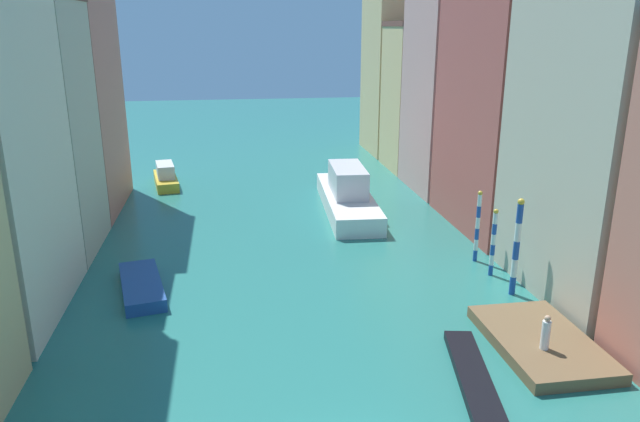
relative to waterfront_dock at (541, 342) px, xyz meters
The scene contains 17 objects.
ground_plane 20.44m from the waterfront_dock, 117.59° to the left, with size 154.00×154.00×0.00m, color #28756B.
building_left_2 29.95m from the waterfront_dock, 147.12° to the left, with size 6.46×7.67×15.21m.
building_left_3 35.80m from the waterfront_dock, 134.46° to the left, with size 6.46×10.57×17.18m.
building_right_1 11.08m from the waterfront_dock, 44.36° to the left, with size 6.46×10.30×16.55m.
building_right_2 19.30m from the waterfront_dock, 71.26° to the left, with size 6.46×11.00×18.77m.
building_right_3 28.76m from the waterfront_dock, 78.23° to the left, with size 6.46×8.62×21.53m.
building_right_4 35.16m from the waterfront_dock, 80.90° to the left, with size 6.46×7.15×13.79m.
building_right_5 44.15m from the waterfront_dock, 82.68° to the left, with size 6.46×8.89×21.82m.
waterfront_dock is the anchor object (origin of this frame).
person_on_dock 1.41m from the waterfront_dock, 113.04° to the right, with size 0.36×0.36×1.52m.
mooring_pole_0 5.93m from the waterfront_dock, 76.65° to the left, with size 0.34×0.34×5.17m.
mooring_pole_1 8.09m from the waterfront_dock, 81.18° to the left, with size 0.27×0.27×3.87m.
mooring_pole_2 10.21m from the waterfront_dock, 83.18° to the left, with size 0.27×0.27×4.30m.
vaporetto_white 21.57m from the waterfront_dock, 101.49° to the left, with size 4.05×13.11×3.39m.
gondola_black 4.79m from the waterfront_dock, 146.85° to the right, with size 2.72×8.14×0.36m.
motorboat_0 35.89m from the waterfront_dock, 121.06° to the left, with size 2.71×6.13×1.97m.
motorboat_1 19.72m from the waterfront_dock, 154.44° to the left, with size 3.10×6.05×0.66m.
Camera 1 is at (-3.47, -14.76, 13.30)m, focal length 33.45 mm.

